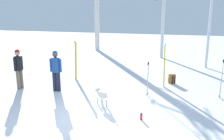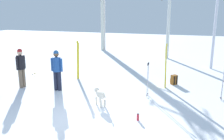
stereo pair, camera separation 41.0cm
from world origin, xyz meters
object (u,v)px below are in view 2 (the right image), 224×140
(backpack_0, at_px, (174,80))
(birch_tree_2, at_px, (170,7))
(ski_poles_1, at_px, (223,79))
(ski_pair_lying_0, at_px, (34,74))
(water_bottle_0, at_px, (138,117))
(birch_tree_3, at_px, (217,7))
(ski_pair_planted_0, at_px, (166,66))
(person_2, at_px, (57,68))
(birch_tree_0, at_px, (102,12))
(birch_tree_1, at_px, (104,7))
(person_1, at_px, (21,66))
(dog, at_px, (100,95))
(ski_pair_planted_2, at_px, (78,60))
(ski_poles_0, at_px, (148,78))

(backpack_0, height_order, birch_tree_2, birch_tree_2)
(ski_poles_1, bearing_deg, ski_pair_lying_0, 174.17)
(ski_pair_lying_0, relative_size, water_bottle_0, 7.19)
(birch_tree_2, relative_size, birch_tree_3, 1.01)
(ski_pair_planted_0, relative_size, ski_pair_lying_0, 1.23)
(person_2, height_order, ski_poles_1, person_2)
(person_2, height_order, birch_tree_2, birch_tree_2)
(birch_tree_0, xyz_separation_m, birch_tree_3, (8.59, -4.41, 0.24))
(birch_tree_1, bearing_deg, ski_poles_1, -49.49)
(backpack_0, bearing_deg, person_1, -157.12)
(ski_pair_planted_0, bearing_deg, birch_tree_2, 95.83)
(person_2, xyz_separation_m, birch_tree_0, (-2.23, 10.81, 2.28))
(dog, xyz_separation_m, water_bottle_0, (1.56, -0.77, -0.28))
(person_2, distance_m, backpack_0, 5.26)
(ski_pair_planted_2, relative_size, ski_poles_1, 1.25)
(ski_poles_1, distance_m, birch_tree_3, 6.03)
(water_bottle_0, bearing_deg, person_2, 155.82)
(person_1, relative_size, birch_tree_1, 0.24)
(ski_poles_0, relative_size, water_bottle_0, 6.17)
(dog, relative_size, birch_tree_3, 0.10)
(backpack_0, bearing_deg, birch_tree_3, 65.39)
(ski_poles_1, height_order, backpack_0, ski_poles_1)
(ski_pair_planted_0, xyz_separation_m, ski_pair_planted_2, (-4.25, 0.12, -0.03))
(dog, distance_m, ski_pair_planted_2, 3.73)
(backpack_0, distance_m, birch_tree_3, 5.40)
(ski_poles_0, distance_m, birch_tree_2, 8.92)
(birch_tree_3, bearing_deg, backpack_0, -114.61)
(backpack_0, bearing_deg, ski_poles_1, -38.58)
(ski_poles_0, bearing_deg, backpack_0, 67.10)
(birch_tree_1, height_order, birch_tree_2, birch_tree_1)
(person_1, xyz_separation_m, water_bottle_0, (5.56, -1.58, -0.88))
(person_2, distance_m, birch_tree_0, 11.27)
(water_bottle_0, relative_size, birch_tree_3, 0.03)
(ski_poles_0, bearing_deg, birch_tree_2, 91.43)
(person_1, bearing_deg, dog, -11.52)
(dog, relative_size, water_bottle_0, 3.06)
(person_1, distance_m, ski_poles_1, 8.22)
(ski_pair_planted_2, xyz_separation_m, birch_tree_1, (-2.09, 9.07, 2.72))
(ski_pair_lying_0, relative_size, ski_poles_0, 1.17)
(ski_pair_planted_0, relative_size, water_bottle_0, 8.85)
(ski_pair_lying_0, bearing_deg, ski_poles_0, -12.68)
(ski_poles_1, relative_size, birch_tree_3, 0.23)
(dog, bearing_deg, ski_pair_planted_2, 128.79)
(ski_poles_0, bearing_deg, birch_tree_0, 120.03)
(dog, distance_m, birch_tree_2, 10.48)
(person_1, xyz_separation_m, backpack_0, (6.26, 2.64, -0.77))
(water_bottle_0, xyz_separation_m, birch_tree_2, (-0.35, 10.68, 3.48))
(person_1, relative_size, ski_poles_0, 1.26)
(dog, bearing_deg, water_bottle_0, -26.23)
(ski_pair_planted_2, xyz_separation_m, birch_tree_2, (3.52, 7.04, 2.64))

